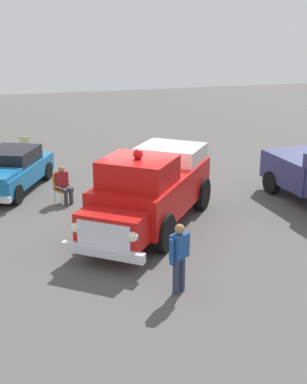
% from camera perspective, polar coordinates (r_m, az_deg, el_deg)
% --- Properties ---
extents(ground_plane, '(60.00, 60.00, 0.00)m').
position_cam_1_polar(ground_plane, '(16.41, -1.39, -2.84)').
color(ground_plane, '#514F4C').
extents(vintage_fire_truck, '(6.02, 5.38, 2.59)m').
position_cam_1_polar(vintage_fire_truck, '(15.38, -0.32, 0.42)').
color(vintage_fire_truck, black).
rests_on(vintage_fire_truck, ground).
extents(classic_hot_rod, '(4.73, 3.56, 1.46)m').
position_cam_1_polar(classic_hot_rod, '(19.52, -15.48, 2.29)').
color(classic_hot_rod, black).
rests_on(classic_hot_rod, ground).
extents(lawn_chair_near_truck, '(0.66, 0.66, 1.02)m').
position_cam_1_polar(lawn_chair_near_truck, '(17.89, -10.06, 0.70)').
color(lawn_chair_near_truck, '#B7BABF').
rests_on(lawn_chair_near_truck, ground).
extents(lawn_chair_spare, '(0.68, 0.68, 1.02)m').
position_cam_1_polar(lawn_chair_spare, '(23.77, -14.06, 4.86)').
color(lawn_chair_spare, '#B7BABF').
rests_on(lawn_chair_spare, ground).
extents(spectator_seated, '(0.64, 0.57, 1.29)m').
position_cam_1_polar(spectator_seated, '(17.75, -9.83, 0.94)').
color(spectator_seated, '#383842').
rests_on(spectator_seated, ground).
extents(spectator_standing, '(0.45, 0.59, 1.68)m').
position_cam_1_polar(spectator_standing, '(11.74, 2.84, -6.76)').
color(spectator_standing, '#2D334C').
rests_on(spectator_standing, ground).
extents(traffic_cone, '(0.40, 0.40, 0.64)m').
position_cam_1_polar(traffic_cone, '(18.67, -3.38, 0.81)').
color(traffic_cone, orange).
rests_on(traffic_cone, ground).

